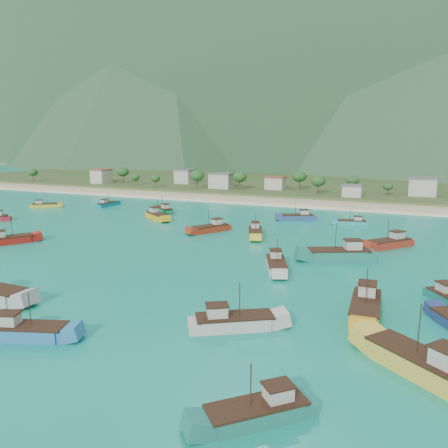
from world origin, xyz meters
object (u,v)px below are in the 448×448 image
at_px(boat_19, 340,255).
at_px(boat_26, 366,308).
at_px(boat_2, 259,413).
at_px(boat_4, 9,240).
at_px(boat_18, 25,332).
at_px(boat_20, 390,244).
at_px(boat_7, 163,210).
at_px(boat_10, 233,323).
at_px(boat_13, 276,265).
at_px(boat_3, 255,233).
at_px(boat_0, 352,223).
at_px(boat_6, 45,206).
at_px(boat_22, 211,229).
at_px(boat_15, 157,216).
at_px(boat_9, 425,367).
at_px(boat_16, 107,205).
at_px(boat_8, 298,218).

relative_size(boat_19, boat_26, 1.10).
xyz_separation_m(boat_2, boat_4, (-71.26, 37.06, 0.10)).
relative_size(boat_18, boat_20, 1.01).
xyz_separation_m(boat_7, boat_10, (52.81, -71.37, 0.06)).
height_order(boat_13, boat_18, boat_13).
xyz_separation_m(boat_3, boat_10, (14.69, -50.45, 0.04)).
distance_m(boat_0, boat_7, 57.70).
relative_size(boat_7, boat_19, 0.73).
xyz_separation_m(boat_0, boat_4, (-67.43, -52.81, 0.25)).
distance_m(boat_2, boat_4, 80.32).
bearing_deg(boat_13, boat_7, -63.04).
distance_m(boat_0, boat_6, 100.75).
relative_size(boat_22, boat_26, 0.88).
height_order(boat_10, boat_13, boat_10).
relative_size(boat_13, boat_22, 1.01).
bearing_deg(boat_7, boat_15, -120.30).
bearing_deg(boat_26, boat_2, 75.11).
relative_size(boat_20, boat_26, 0.87).
xyz_separation_m(boat_3, boat_15, (-33.88, 10.13, 0.05)).
bearing_deg(boat_19, boat_20, -54.70).
height_order(boat_9, boat_10, boat_9).
height_order(boat_10, boat_26, boat_26).
bearing_deg(boat_19, boat_13, 113.68).
xyz_separation_m(boat_9, boat_20, (-5.80, 54.20, -0.20)).
distance_m(boat_9, boat_10, 21.61).
relative_size(boat_19, boat_22, 1.26).
bearing_deg(boat_20, boat_7, 23.99).
bearing_deg(boat_9, boat_10, 119.89).
xyz_separation_m(boat_0, boat_22, (-31.43, -23.34, 0.24)).
bearing_deg(boat_13, boat_19, -152.74).
distance_m(boat_0, boat_13, 48.60).
bearing_deg(boat_0, boat_16, 74.88).
distance_m(boat_10, boat_20, 53.77).
bearing_deg(boat_19, boat_26, 170.81).
relative_size(boat_3, boat_4, 1.02).
bearing_deg(boat_10, boat_18, -92.47).
bearing_deg(boat_19, boat_9, 174.80).
bearing_deg(boat_22, boat_7, -8.22).
xyz_separation_m(boat_0, boat_13, (-7.07, -48.08, 0.23)).
relative_size(boat_4, boat_13, 0.98).
bearing_deg(boat_2, boat_26, -55.95).
xyz_separation_m(boat_3, boat_22, (-11.92, 0.45, 0.02)).
bearing_deg(boat_19, boat_6, 50.27).
bearing_deg(boat_15, boat_20, 117.29).
distance_m(boat_8, boat_19, 42.56).
distance_m(boat_3, boat_13, 27.29).
relative_size(boat_8, boat_18, 0.96).
relative_size(boat_16, boat_18, 0.84).
height_order(boat_0, boat_15, boat_15).
distance_m(boat_4, boat_22, 46.52).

